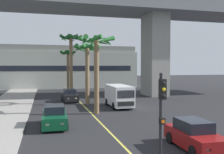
# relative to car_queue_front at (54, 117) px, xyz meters

# --- Properties ---
(lane_stripe_center) EXTENTS (0.14, 56.00, 0.01)m
(lane_stripe_center) POSITION_rel_car_queue_front_xyz_m (3.53, 6.79, -0.72)
(lane_stripe_center) COLOR #DBCC4C
(lane_stripe_center) RESTS_ON ground
(bridge_overpass) EXTENTS (76.28, 8.00, 16.37)m
(bridge_overpass) POSITION_rel_car_queue_front_xyz_m (4.55, 16.49, 12.19)
(bridge_overpass) COLOR slate
(bridge_overpass) RESTS_ON ground
(pier_building_backdrop) EXTENTS (28.88, 8.04, 8.50)m
(pier_building_backdrop) POSITION_rel_car_queue_front_xyz_m (3.53, 34.99, 3.47)
(pier_building_backdrop) COLOR #ADB2A8
(pier_building_backdrop) RESTS_ON ground
(car_queue_front) EXTENTS (1.92, 4.15, 1.56)m
(car_queue_front) POSITION_rel_car_queue_front_xyz_m (0.00, 0.00, 0.00)
(car_queue_front) COLOR #0C4728
(car_queue_front) RESTS_ON ground
(car_queue_second) EXTENTS (1.95, 4.16, 1.56)m
(car_queue_second) POSITION_rel_car_queue_front_xyz_m (2.37, 13.16, 0.00)
(car_queue_second) COLOR black
(car_queue_second) RESTS_ON ground
(car_queue_third) EXTENTS (1.94, 4.15, 1.56)m
(car_queue_third) POSITION_rel_car_queue_front_xyz_m (7.08, -7.10, 0.00)
(car_queue_third) COLOR maroon
(car_queue_third) RESTS_ON ground
(delivery_van) EXTENTS (2.20, 5.27, 2.36)m
(delivery_van) POSITION_rel_car_queue_front_xyz_m (7.10, 7.39, 0.57)
(delivery_van) COLOR white
(delivery_van) RESTS_ON ground
(traffic_light_median_near) EXTENTS (0.24, 0.37, 4.20)m
(traffic_light_median_near) POSITION_rel_car_queue_front_xyz_m (3.57, -10.36, 1.99)
(traffic_light_median_near) COLOR black
(traffic_light_median_near) RESTS_ON ground
(palm_tree_near_median) EXTENTS (3.32, 3.31, 8.90)m
(palm_tree_near_median) POSITION_rel_car_queue_front_xyz_m (2.95, 17.03, 6.11)
(palm_tree_near_median) COLOR brown
(palm_tree_near_median) RESTS_ON ground
(palm_tree_mid_median) EXTENTS (2.64, 2.67, 7.06)m
(palm_tree_mid_median) POSITION_rel_car_queue_front_xyz_m (3.00, 22.84, 4.95)
(palm_tree_mid_median) COLOR brown
(palm_tree_mid_median) RESTS_ON ground
(palm_tree_far_median) EXTENTS (3.20, 3.21, 7.08)m
(palm_tree_far_median) POSITION_rel_car_queue_front_xyz_m (4.12, 10.18, 4.88)
(palm_tree_far_median) COLOR brown
(palm_tree_far_median) RESTS_ON ground
(palm_tree_farthest_median) EXTENTS (3.36, 3.49, 7.34)m
(palm_tree_farthest_median) POSITION_rel_car_queue_front_xyz_m (3.97, 4.18, 4.89)
(palm_tree_farthest_median) COLOR brown
(palm_tree_farthest_median) RESTS_ON ground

